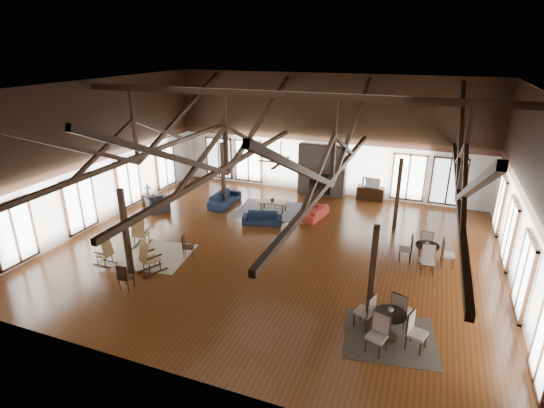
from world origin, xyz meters
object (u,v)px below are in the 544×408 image
at_px(armchair, 158,205).
at_px(cafe_table_near, 390,321).
at_px(cafe_table_far, 427,251).
at_px(tv_console, 370,193).
at_px(sofa_navy_front, 262,218).
at_px(coffee_table, 273,203).
at_px(sofa_orange, 315,212).
at_px(sofa_navy_left, 225,199).

xyz_separation_m(armchair, cafe_table_near, (11.07, -5.41, 0.19)).
distance_m(cafe_table_far, tv_console, 6.57).
xyz_separation_m(sofa_navy_front, cafe_table_near, (6.01, -5.82, 0.27)).
distance_m(sofa_navy_front, cafe_table_far, 6.88).
relative_size(cafe_table_far, tv_console, 1.47).
distance_m(coffee_table, tv_console, 5.11).
bearing_deg(sofa_orange, sofa_navy_left, -79.93).
relative_size(sofa_navy_left, cafe_table_far, 1.08).
height_order(sofa_navy_left, coffee_table, sofa_navy_left).
bearing_deg(cafe_table_near, tv_console, 101.25).
xyz_separation_m(coffee_table, cafe_table_far, (6.83, -2.70, 0.07)).
bearing_deg(sofa_orange, cafe_table_near, 39.40).
distance_m(armchair, cafe_table_near, 12.33).
bearing_deg(cafe_table_near, sofa_orange, 119.16).
bearing_deg(sofa_orange, coffee_table, -81.26).
height_order(sofa_navy_front, sofa_orange, sofa_orange).
bearing_deg(cafe_table_far, tv_console, 115.81).
distance_m(sofa_navy_left, sofa_orange, 4.50).
xyz_separation_m(coffee_table, tv_console, (3.97, 3.22, -0.10)).
bearing_deg(sofa_navy_left, cafe_table_near, -130.04).
xyz_separation_m(sofa_navy_left, cafe_table_far, (9.32, -2.66, 0.19)).
bearing_deg(coffee_table, sofa_navy_front, -92.11).
bearing_deg(sofa_navy_front, sofa_navy_left, 135.65).
xyz_separation_m(cafe_table_far, tv_console, (-2.86, 5.91, -0.17)).
xyz_separation_m(sofa_orange, cafe_table_far, (4.82, -2.64, 0.24)).
xyz_separation_m(armchair, cafe_table_far, (11.84, -0.79, 0.17)).
height_order(sofa_navy_left, armchair, armchair).
xyz_separation_m(sofa_orange, coffee_table, (-2.01, 0.05, 0.17)).
xyz_separation_m(cafe_table_near, cafe_table_far, (0.77, 4.62, -0.02)).
bearing_deg(cafe_table_far, sofa_navy_left, 164.08).
height_order(coffee_table, armchair, armchair).
xyz_separation_m(sofa_navy_front, coffee_table, (-0.05, 1.50, 0.18)).
bearing_deg(tv_console, cafe_table_far, -64.19).
bearing_deg(cafe_table_near, sofa_navy_front, 135.94).
height_order(cafe_table_near, tv_console, cafe_table_near).
height_order(armchair, cafe_table_near, cafe_table_near).
relative_size(sofa_navy_front, armchair, 1.71).
bearing_deg(sofa_navy_front, tv_console, 35.92).
relative_size(sofa_orange, cafe_table_near, 0.86).
xyz_separation_m(sofa_navy_front, sofa_navy_left, (-2.54, 1.46, 0.06)).
relative_size(sofa_navy_left, tv_console, 1.59).
bearing_deg(sofa_navy_left, cafe_table_far, -105.55).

